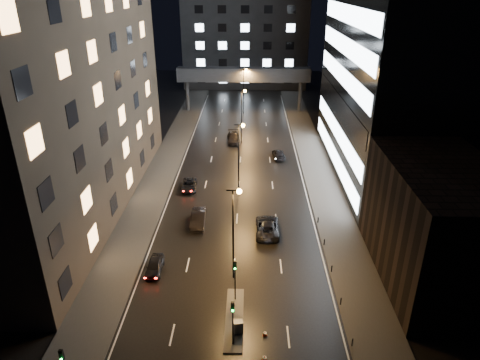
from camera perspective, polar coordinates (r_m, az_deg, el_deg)
The scene contains 25 objects.
ground at distance 73.04m, azimuth 0.07°, elevation 2.75°, with size 160.00×160.00×0.00m, color black.
sidewalk_left at distance 69.82m, azimuth -10.33°, elevation 1.30°, with size 5.00×110.00×0.15m, color #383533.
sidewalk_right at distance 69.27m, azimuth 10.37°, elevation 1.10°, with size 5.00×110.00×0.15m, color #383533.
building_left at distance 57.41m, azimuth -24.28°, elevation 15.24°, with size 15.00×48.00×40.00m, color #2D2319.
building_right_low at distance 46.36m, azimuth 24.78°, elevation -5.41°, with size 10.00×18.00×12.00m, color black.
building_right_glass at distance 67.97m, azimuth 22.86°, elevation 18.84°, with size 20.00×36.00×45.00m, color black.
building_far at distance 126.50m, azimuth 0.71°, elevation 18.13°, with size 34.00×14.00×25.00m, color #333335.
skybridge at distance 99.49m, azimuth 0.48°, elevation 13.81°, with size 30.00×3.00×10.00m.
median_island at distance 40.48m, azimuth -0.76°, elevation -17.98°, with size 1.60×8.00×0.15m, color #383533.
traffic_signal_near at distance 40.43m, azimuth -0.66°, elevation -12.44°, with size 0.28×0.34×4.40m.
traffic_signal_far at distance 36.22m, azimuth -0.97°, elevation -17.74°, with size 0.28×0.34×4.40m.
bollard_row at distance 44.48m, azimuth 12.68°, elevation -13.46°, with size 0.12×25.12×0.90m.
streetlight_near at distance 41.43m, azimuth -0.71°, elevation -5.73°, with size 1.45×0.50×10.15m.
streetlight_mid_a at distance 59.49m, azimuth -0.03°, elevation 4.16°, with size 1.45×0.50×10.15m.
streetlight_mid_b at distance 78.50m, azimuth 0.33°, elevation 9.37°, with size 1.45×0.50×10.15m.
streetlight_far at distance 97.91m, azimuth 0.55°, elevation 12.53°, with size 1.45×0.50×10.15m.
car_away_a at distance 46.39m, azimuth -11.30°, elevation -11.16°, with size 1.59×3.96×1.35m, color black.
car_away_b at distance 53.72m, azimuth -5.58°, elevation -5.12°, with size 1.73×4.97×1.64m, color black.
car_away_c at distance 62.74m, azimuth -6.79°, elevation -0.70°, with size 2.12×4.59×1.28m, color black.
car_away_d at distance 80.95m, azimuth -0.85°, elevation 5.64°, with size 2.30×5.65×1.64m, color black.
car_toward_a at distance 51.88m, azimuth 3.66°, elevation -6.22°, with size 2.73×5.92×1.65m, color black.
car_toward_b at distance 73.74m, azimuth 5.17°, elevation 3.43°, with size 1.89×4.66×1.35m, color black.
utility_cabinet at distance 38.74m, azimuth -0.24°, elevation -19.01°, with size 0.78×0.57×1.22m, color #535355.
cone_a at distance 39.03m, azimuth 3.34°, elevation -19.76°, with size 0.39×0.39×0.44m, color #FF420D.
cone_b at distance 37.17m, azimuth 3.30°, elevation -22.62°, with size 0.39×0.39×0.49m, color #D63E0B.
Camera 1 is at (1.52, -27.58, 27.68)m, focal length 32.00 mm.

